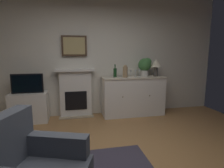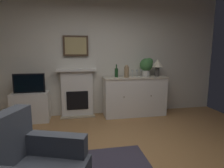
{
  "view_description": "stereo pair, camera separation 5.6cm",
  "coord_description": "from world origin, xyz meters",
  "px_view_note": "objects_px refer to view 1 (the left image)",
  "views": [
    {
      "loc": [
        -0.56,
        -2.1,
        1.46
      ],
      "look_at": [
        0.03,
        0.59,
        1.0
      ],
      "focal_mm": 30.24,
      "sensor_mm": 36.0,
      "label": 1
    },
    {
      "loc": [
        -0.5,
        -2.11,
        1.46
      ],
      "look_at": [
        0.03,
        0.59,
        1.0
      ],
      "focal_mm": 30.24,
      "sensor_mm": 36.0,
      "label": 2
    }
  ],
  "objects_px": {
    "wine_glass_left": "(131,72)",
    "tv_cabinet": "(29,107)",
    "framed_picture": "(74,46)",
    "table_lamp": "(156,64)",
    "fireplace_unit": "(76,93)",
    "wine_glass_right": "(139,71)",
    "wine_glass_center": "(136,72)",
    "potted_plant_small": "(145,65)",
    "wine_bottle": "(115,72)",
    "tv_set": "(27,84)",
    "sideboard_cabinet": "(133,96)",
    "vase_decorative": "(125,71)"
  },
  "relations": [
    {
      "from": "sideboard_cabinet",
      "to": "wine_bottle",
      "type": "bearing_deg",
      "value": 175.59
    },
    {
      "from": "sideboard_cabinet",
      "to": "table_lamp",
      "type": "bearing_deg",
      "value": 0.0
    },
    {
      "from": "fireplace_unit",
      "to": "wine_bottle",
      "type": "relative_size",
      "value": 3.79
    },
    {
      "from": "framed_picture",
      "to": "tv_set",
      "type": "height_order",
      "value": "framed_picture"
    },
    {
      "from": "fireplace_unit",
      "to": "potted_plant_small",
      "type": "distance_m",
      "value": 1.73
    },
    {
      "from": "framed_picture",
      "to": "potted_plant_small",
      "type": "bearing_deg",
      "value": -6.27
    },
    {
      "from": "sideboard_cabinet",
      "to": "wine_glass_right",
      "type": "distance_m",
      "value": 0.59
    },
    {
      "from": "wine_glass_center",
      "to": "tv_cabinet",
      "type": "bearing_deg",
      "value": 178.82
    },
    {
      "from": "vase_decorative",
      "to": "wine_bottle",
      "type": "bearing_deg",
      "value": 158.85
    },
    {
      "from": "wine_glass_center",
      "to": "tv_set",
      "type": "distance_m",
      "value": 2.34
    },
    {
      "from": "framed_picture",
      "to": "table_lamp",
      "type": "bearing_deg",
      "value": -6.82
    },
    {
      "from": "sideboard_cabinet",
      "to": "wine_glass_center",
      "type": "bearing_deg",
      "value": -40.61
    },
    {
      "from": "table_lamp",
      "to": "wine_bottle",
      "type": "xyz_separation_m",
      "value": [
        -0.97,
        0.03,
        -0.17
      ]
    },
    {
      "from": "sideboard_cabinet",
      "to": "tv_set",
      "type": "xyz_separation_m",
      "value": [
        -2.29,
        -0.01,
        0.38
      ]
    },
    {
      "from": "wine_glass_right",
      "to": "tv_cabinet",
      "type": "xyz_separation_m",
      "value": [
        -2.44,
        -0.0,
        -0.71
      ]
    },
    {
      "from": "table_lamp",
      "to": "vase_decorative",
      "type": "distance_m",
      "value": 0.77
    },
    {
      "from": "framed_picture",
      "to": "tv_cabinet",
      "type": "distance_m",
      "value": 1.63
    },
    {
      "from": "wine_bottle",
      "to": "wine_glass_center",
      "type": "xyz_separation_m",
      "value": [
        0.47,
        -0.07,
        0.01
      ]
    },
    {
      "from": "table_lamp",
      "to": "vase_decorative",
      "type": "height_order",
      "value": "table_lamp"
    },
    {
      "from": "wine_glass_left",
      "to": "wine_glass_center",
      "type": "xyz_separation_m",
      "value": [
        0.11,
        -0.01,
        0.0
      ]
    },
    {
      "from": "wine_glass_left",
      "to": "tv_cabinet",
      "type": "xyz_separation_m",
      "value": [
        -2.22,
        0.04,
        -0.71
      ]
    },
    {
      "from": "wine_bottle",
      "to": "vase_decorative",
      "type": "bearing_deg",
      "value": -21.15
    },
    {
      "from": "potted_plant_small",
      "to": "fireplace_unit",
      "type": "bearing_deg",
      "value": 175.32
    },
    {
      "from": "framed_picture",
      "to": "wine_glass_center",
      "type": "distance_m",
      "value": 1.49
    },
    {
      "from": "wine_glass_right",
      "to": "vase_decorative",
      "type": "relative_size",
      "value": 0.59
    },
    {
      "from": "sideboard_cabinet",
      "to": "wine_bottle",
      "type": "height_order",
      "value": "wine_bottle"
    },
    {
      "from": "tv_cabinet",
      "to": "potted_plant_small",
      "type": "xyz_separation_m",
      "value": [
        2.59,
        0.03,
        0.85
      ]
    },
    {
      "from": "wine_glass_right",
      "to": "tv_set",
      "type": "relative_size",
      "value": 0.27
    },
    {
      "from": "wine_glass_left",
      "to": "potted_plant_small",
      "type": "bearing_deg",
      "value": 10.34
    },
    {
      "from": "fireplace_unit",
      "to": "wine_glass_right",
      "type": "relative_size",
      "value": 6.67
    },
    {
      "from": "wine_glass_left",
      "to": "fireplace_unit",
      "type": "bearing_deg",
      "value": 170.92
    },
    {
      "from": "framed_picture",
      "to": "sideboard_cabinet",
      "type": "bearing_deg",
      "value": -9.6
    },
    {
      "from": "fireplace_unit",
      "to": "vase_decorative",
      "type": "height_order",
      "value": "vase_decorative"
    },
    {
      "from": "sideboard_cabinet",
      "to": "tv_set",
      "type": "height_order",
      "value": "tv_set"
    },
    {
      "from": "sideboard_cabinet",
      "to": "wine_glass_center",
      "type": "height_order",
      "value": "wine_glass_center"
    },
    {
      "from": "fireplace_unit",
      "to": "table_lamp",
      "type": "relative_size",
      "value": 2.75
    },
    {
      "from": "potted_plant_small",
      "to": "wine_glass_center",
      "type": "bearing_deg",
      "value": -163.08
    },
    {
      "from": "wine_glass_left",
      "to": "tv_cabinet",
      "type": "relative_size",
      "value": 0.22
    },
    {
      "from": "wine_glass_left",
      "to": "potted_plant_small",
      "type": "height_order",
      "value": "potted_plant_small"
    },
    {
      "from": "wine_bottle",
      "to": "tv_cabinet",
      "type": "height_order",
      "value": "wine_bottle"
    },
    {
      "from": "wine_bottle",
      "to": "potted_plant_small",
      "type": "distance_m",
      "value": 0.74
    },
    {
      "from": "wine_glass_left",
      "to": "tv_set",
      "type": "relative_size",
      "value": 0.27
    },
    {
      "from": "tv_set",
      "to": "potted_plant_small",
      "type": "bearing_deg",
      "value": 1.19
    },
    {
      "from": "vase_decorative",
      "to": "tv_cabinet",
      "type": "distance_m",
      "value": 2.2
    },
    {
      "from": "fireplace_unit",
      "to": "tv_set",
      "type": "height_order",
      "value": "fireplace_unit"
    },
    {
      "from": "sideboard_cabinet",
      "to": "tv_set",
      "type": "relative_size",
      "value": 2.36
    },
    {
      "from": "fireplace_unit",
      "to": "tv_cabinet",
      "type": "xyz_separation_m",
      "value": [
        -0.98,
        -0.16,
        -0.23
      ]
    },
    {
      "from": "tv_set",
      "to": "potted_plant_small",
      "type": "distance_m",
      "value": 2.61
    },
    {
      "from": "framed_picture",
      "to": "tv_set",
      "type": "xyz_separation_m",
      "value": [
        -0.98,
        -0.23,
        -0.77
      ]
    },
    {
      "from": "tv_cabinet",
      "to": "vase_decorative",
      "type": "bearing_deg",
      "value": -1.79
    }
  ]
}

